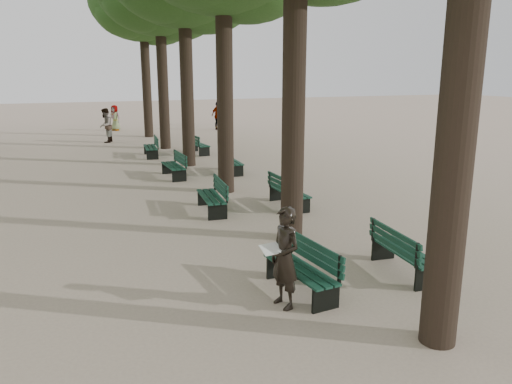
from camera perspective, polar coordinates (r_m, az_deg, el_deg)
name	(u,v)px	position (r m, az deg, el deg)	size (l,w,h in m)	color
ground	(287,301)	(8.82, 3.53, -12.31)	(120.00, 120.00, 0.00)	tan
tree_central_5	(142,2)	(30.80, -12.87, 20.45)	(6.00, 6.00, 9.95)	#33261C
bench_left_0	(300,278)	(9.03, 5.10, -9.79)	(0.75, 1.85, 0.92)	black
bench_left_1	(212,203)	(13.99, -5.10, -1.22)	(0.72, 1.84, 0.92)	black
bench_left_2	(174,170)	(18.70, -9.39, 2.45)	(0.64, 1.82, 0.92)	black
bench_left_3	(151,151)	(23.47, -11.93, 4.61)	(0.72, 1.84, 0.92)	black
bench_right_0	(404,260)	(10.21, 16.57, -7.49)	(0.73, 1.84, 0.92)	black
bench_right_1	(289,198)	(14.53, 3.81, -0.63)	(0.61, 1.81, 0.92)	black
bench_right_2	(231,166)	(19.37, -2.88, 3.01)	(0.65, 1.82, 0.92)	black
bench_right_3	(198,148)	(23.99, -6.59, 5.01)	(0.74, 1.85, 0.92)	black
man_with_map	(285,258)	(8.30, 3.32, -7.51)	(0.68, 0.75, 1.73)	black
pedestrian_c	(218,116)	(33.64, -4.35, 8.69)	(1.11, 0.38, 1.89)	#262628
pedestrian_a	(106,126)	(28.73, -16.81, 7.28)	(0.91, 0.37, 1.87)	#262628
pedestrian_b	(189,114)	(37.07, -7.72, 8.80)	(1.00, 0.31, 1.54)	#262628
pedestrian_d	(115,118)	(34.48, -15.82, 8.16)	(0.81, 0.33, 1.67)	#262628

